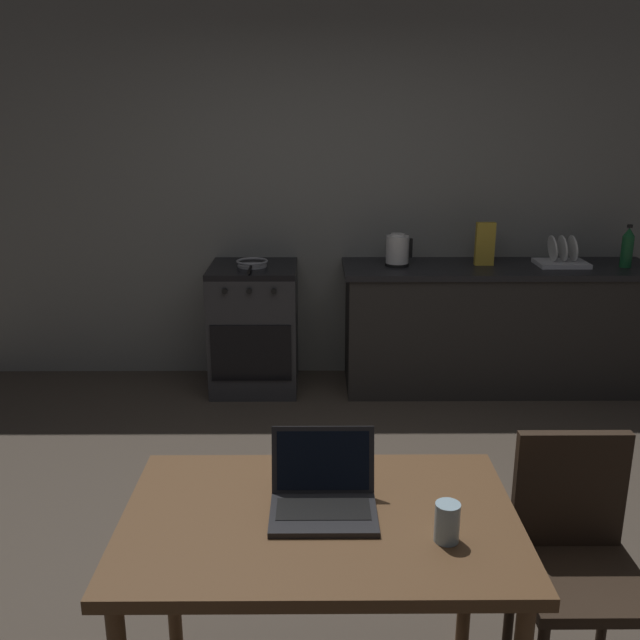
{
  "coord_description": "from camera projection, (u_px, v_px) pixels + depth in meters",
  "views": [
    {
      "loc": [
        -0.11,
        -2.61,
        1.91
      ],
      "look_at": [
        -0.09,
        0.86,
        0.88
      ],
      "focal_mm": 39.48,
      "sensor_mm": 36.0,
      "label": 1
    }
  ],
  "objects": [
    {
      "name": "ground_plane",
      "position": [
        342.0,
        570.0,
        3.05
      ],
      "size": [
        12.0,
        12.0,
        0.0
      ],
      "primitive_type": "plane",
      "color": "#473D33"
    },
    {
      "name": "back_wall",
      "position": [
        373.0,
        184.0,
        5.04
      ],
      "size": [
        6.4,
        0.1,
        2.82
      ],
      "primitive_type": "cube",
      "color": "gray",
      "rests_on": "ground_plane"
    },
    {
      "name": "kitchen_counter",
      "position": [
        495.0,
        326.0,
        4.99
      ],
      "size": [
        2.16,
        0.64,
        0.89
      ],
      "color": "#282623",
      "rests_on": "ground_plane"
    },
    {
      "name": "stove_oven",
      "position": [
        255.0,
        327.0,
        4.97
      ],
      "size": [
        0.6,
        0.62,
        0.89
      ],
      "color": "#2D2D30",
      "rests_on": "ground_plane"
    },
    {
      "name": "dining_table",
      "position": [
        320.0,
        538.0,
        2.13
      ],
      "size": [
        1.19,
        0.77,
        0.75
      ],
      "color": "brown",
      "rests_on": "ground_plane"
    },
    {
      "name": "chair",
      "position": [
        575.0,
        550.0,
        2.33
      ],
      "size": [
        0.4,
        0.4,
        0.89
      ],
      "rotation": [
        0.0,
        0.0,
        -0.32
      ],
      "color": "#2D2116",
      "rests_on": "ground_plane"
    },
    {
      "name": "laptop",
      "position": [
        323.0,
        496.0,
        2.13
      ],
      "size": [
        0.32,
        0.28,
        0.22
      ],
      "rotation": [
        0.0,
        0.0,
        -0.06
      ],
      "color": "#232326",
      "rests_on": "dining_table"
    },
    {
      "name": "electric_kettle",
      "position": [
        397.0,
        251.0,
        4.83
      ],
      "size": [
        0.19,
        0.16,
        0.22
      ],
      "color": "black",
      "rests_on": "kitchen_counter"
    },
    {
      "name": "bottle",
      "position": [
        627.0,
        247.0,
        4.78
      ],
      "size": [
        0.08,
        0.08,
        0.29
      ],
      "color": "#19592D",
      "rests_on": "kitchen_counter"
    },
    {
      "name": "frying_pan",
      "position": [
        252.0,
        263.0,
        4.81
      ],
      "size": [
        0.22,
        0.39,
        0.05
      ],
      "color": "gray",
      "rests_on": "stove_oven"
    },
    {
      "name": "drinking_glass",
      "position": [
        447.0,
        522.0,
        1.97
      ],
      "size": [
        0.07,
        0.07,
        0.12
      ],
      "color": "#99B7C6",
      "rests_on": "dining_table"
    },
    {
      "name": "cereal_box",
      "position": [
        485.0,
        244.0,
        4.84
      ],
      "size": [
        0.13,
        0.05,
        0.3
      ],
      "color": "gold",
      "rests_on": "kitchen_counter"
    },
    {
      "name": "dish_rack",
      "position": [
        562.0,
        259.0,
        4.85
      ],
      "size": [
        0.34,
        0.26,
        0.21
      ],
      "color": "silver",
      "rests_on": "kitchen_counter"
    }
  ]
}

